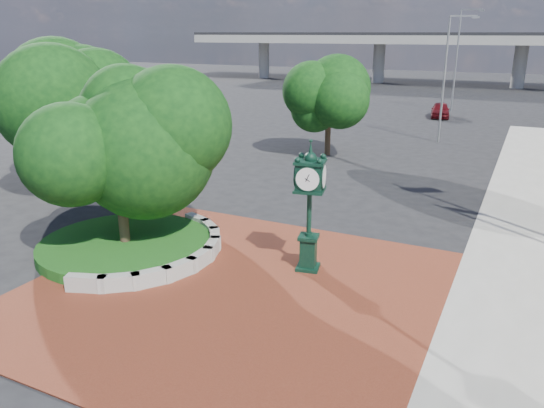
{
  "coord_description": "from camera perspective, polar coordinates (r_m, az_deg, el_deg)",
  "views": [
    {
      "loc": [
        7.52,
        -13.55,
        7.52
      ],
      "look_at": [
        0.14,
        1.5,
        2.08
      ],
      "focal_mm": 35.0,
      "sensor_mm": 36.0,
      "label": 1
    }
  ],
  "objects": [
    {
      "name": "tree_northwest",
      "position": [
        27.87,
        -21.92,
        9.73
      ],
      "size": [
        5.6,
        5.6,
        6.93
      ],
      "color": "#38281C",
      "rests_on": "ground"
    },
    {
      "name": "grass_bed",
      "position": [
        19.85,
        -15.46,
        -4.34
      ],
      "size": [
        6.1,
        6.1,
        0.4
      ],
      "primitive_type": "cylinder",
      "color": "#194F16",
      "rests_on": "ground"
    },
    {
      "name": "tree_planter",
      "position": [
        18.83,
        -16.34,
        5.64
      ],
      "size": [
        5.2,
        5.2,
        6.33
      ],
      "color": "#38281C",
      "rests_on": "ground"
    },
    {
      "name": "parked_car",
      "position": [
        51.93,
        17.65,
        9.6
      ],
      "size": [
        2.22,
        4.19,
        1.36
      ],
      "primitive_type": "imported",
      "rotation": [
        0.0,
        0.0,
        0.16
      ],
      "color": "#4E0B10",
      "rests_on": "ground"
    },
    {
      "name": "tree_street",
      "position": [
        33.86,
        6.13,
        10.63
      ],
      "size": [
        4.4,
        4.4,
        5.45
      ],
      "color": "#38281C",
      "rests_on": "ground"
    },
    {
      "name": "street_lamp_far",
      "position": [
        56.04,
        19.52,
        15.08
      ],
      "size": [
        2.16,
        0.29,
        9.6
      ],
      "color": "slate",
      "rests_on": "ground"
    },
    {
      "name": "planter_wall",
      "position": [
        18.46,
        -10.08,
        -5.43
      ],
      "size": [
        2.96,
        6.77,
        0.54
      ],
      "color": "#9E9B93",
      "rests_on": "ground"
    },
    {
      "name": "ground",
      "position": [
        17.22,
        -2.64,
        -7.92
      ],
      "size": [
        200.0,
        200.0,
        0.0
      ],
      "primitive_type": "plane",
      "color": "black",
      "rests_on": "ground"
    },
    {
      "name": "overpass",
      "position": [
        83.91,
        21.74,
        16.12
      ],
      "size": [
        90.0,
        12.0,
        7.5
      ],
      "color": "#9E9B93",
      "rests_on": "ground"
    },
    {
      "name": "street_lamp_near",
      "position": [
        39.43,
        18.42,
        13.51
      ],
      "size": [
        1.92,
        0.56,
        8.6
      ],
      "color": "slate",
      "rests_on": "ground"
    },
    {
      "name": "post_clock",
      "position": [
        16.92,
        4.05,
        0.25
      ],
      "size": [
        1.04,
        1.04,
        4.33
      ],
      "color": "black",
      "rests_on": "ground"
    },
    {
      "name": "plaza",
      "position": [
        16.44,
        -4.33,
        -9.21
      ],
      "size": [
        12.0,
        12.0,
        0.04
      ],
      "primitive_type": "cube",
      "color": "maroon",
      "rests_on": "ground"
    }
  ]
}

